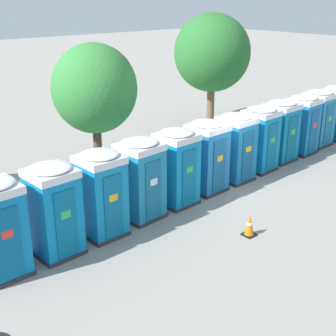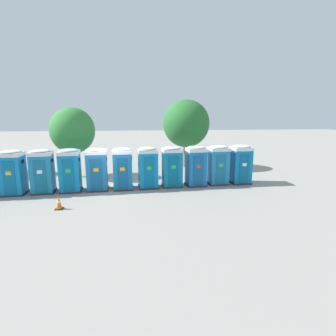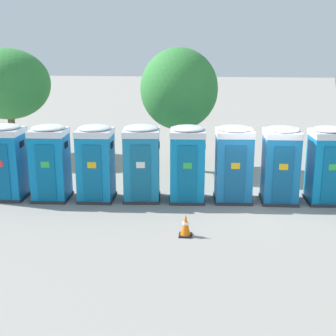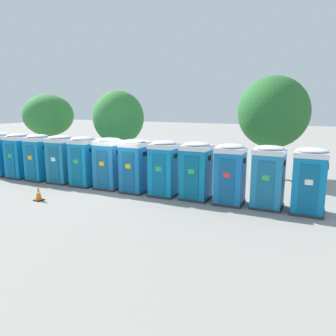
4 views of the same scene
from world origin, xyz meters
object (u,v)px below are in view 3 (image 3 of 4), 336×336
(portapotty_2, at_px, (96,163))
(traffic_cone, at_px, (186,225))
(portapotty_3, at_px, (142,163))
(portapotty_7, at_px, (327,165))
(street_tree_2, at_px, (179,89))
(portapotty_1, at_px, (50,162))
(street_tree_0, at_px, (8,84))
(portapotty_5, at_px, (234,163))
(portapotty_0, at_px, (6,161))
(portapotty_6, at_px, (280,164))
(portapotty_4, at_px, (187,163))

(portapotty_2, xyz_separation_m, traffic_cone, (3.18, -2.81, -0.97))
(portapotty_3, relative_size, portapotty_7, 1.00)
(street_tree_2, distance_m, traffic_cone, 7.54)
(portapotty_1, xyz_separation_m, portapotty_2, (1.52, 0.10, 0.00))
(street_tree_0, bearing_deg, portapotty_5, -28.13)
(portapotty_0, relative_size, portapotty_6, 1.00)
(portapotty_5, xyz_separation_m, portapotty_7, (3.04, 0.15, 0.00))
(portapotty_1, xyz_separation_m, portapotty_7, (9.12, 0.61, -0.00))
(portapotty_6, distance_m, street_tree_2, 5.56)
(portapotty_2, height_order, portapotty_5, same)
(portapotty_5, height_order, portapotty_6, same)
(portapotty_6, xyz_separation_m, portapotty_7, (1.52, 0.12, -0.00))
(portapotty_3, height_order, traffic_cone, portapotty_3)
(portapotty_4, bearing_deg, portapotty_6, 3.08)
(street_tree_2, bearing_deg, portapotty_4, -81.22)
(portapotty_3, xyz_separation_m, traffic_cone, (1.66, -2.98, -0.97))
(portapotty_6, distance_m, portapotty_7, 1.52)
(portapotty_7, bearing_deg, portapotty_5, -177.22)
(portapotty_0, xyz_separation_m, portapotty_6, (9.12, 0.53, 0.00))
(portapotty_2, bearing_deg, street_tree_0, 133.48)
(portapotty_5, xyz_separation_m, portapotty_6, (1.52, 0.03, 0.00))
(portapotty_4, distance_m, portapotty_6, 3.05)
(street_tree_2, bearing_deg, portapotty_7, -34.58)
(portapotty_4, xyz_separation_m, portapotty_7, (4.56, 0.28, -0.00))
(portapotty_4, bearing_deg, street_tree_0, 147.10)
(portapotty_5, relative_size, street_tree_2, 0.51)
(portapotty_4, height_order, street_tree_2, street_tree_2)
(portapotty_1, relative_size, portapotty_7, 1.00)
(portapotty_3, relative_size, portapotty_6, 1.00)
(portapotty_4, relative_size, portapotty_6, 1.00)
(portapotty_7, height_order, street_tree_0, street_tree_0)
(portapotty_3, relative_size, portapotty_4, 1.00)
(portapotty_1, relative_size, portapotty_5, 1.00)
(portapotty_4, height_order, traffic_cone, portapotty_4)
(portapotty_5, bearing_deg, street_tree_0, 151.87)
(portapotty_1, height_order, portapotty_7, same)
(portapotty_4, distance_m, street_tree_0, 10.24)
(portapotty_6, relative_size, traffic_cone, 3.97)
(portapotty_0, xyz_separation_m, portapotty_5, (7.60, 0.50, -0.00))
(portapotty_3, xyz_separation_m, street_tree_0, (-6.90, 5.51, 2.06))
(traffic_cone, bearing_deg, portapotty_0, 156.74)
(portapotty_2, distance_m, portapotty_5, 4.57)
(portapotty_2, relative_size, portapotty_7, 1.00)
(portapotty_5, relative_size, street_tree_0, 0.52)
(portapotty_0, bearing_deg, portapotty_1, 1.42)
(portapotty_7, bearing_deg, portapotty_4, -176.47)
(portapotty_2, distance_m, traffic_cone, 4.35)
(portapotty_2, xyz_separation_m, street_tree_0, (-5.38, 5.68, 2.06))
(portapotty_2, xyz_separation_m, portapotty_5, (4.55, 0.36, -0.00))
(portapotty_4, bearing_deg, portapotty_1, -175.92)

